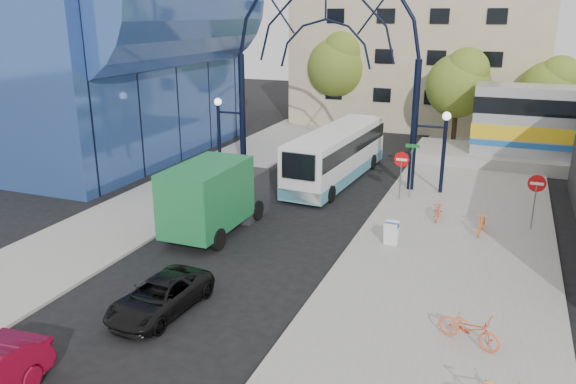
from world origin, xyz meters
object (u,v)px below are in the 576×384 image
at_px(do_not_enter_sign, 536,189).
at_px(gateway_arch, 325,26).
at_px(sandwich_board, 391,231).
at_px(bike_near_a, 438,210).
at_px(tree_north_c, 552,87).
at_px(tree_north_b, 339,63).
at_px(tree_north_a, 460,82).
at_px(green_truck, 217,196).
at_px(bike_near_b, 482,223).
at_px(city_bus, 337,154).
at_px(black_suv, 160,296).
at_px(stop_sign, 401,164).
at_px(street_name_sign, 412,159).
at_px(bike_far_a, 469,328).

bearing_deg(do_not_enter_sign, gateway_arch, 160.01).
relative_size(sandwich_board, bike_near_a, 0.61).
relative_size(do_not_enter_sign, tree_north_c, 0.38).
xyz_separation_m(gateway_arch, tree_north_b, (-3.88, 15.93, -3.29)).
bearing_deg(tree_north_a, green_truck, -111.26).
xyz_separation_m(do_not_enter_sign, bike_near_b, (-2.02, -1.37, -1.35)).
height_order(city_bus, green_truck, green_truck).
bearing_deg(tree_north_b, green_truck, -85.61).
bearing_deg(do_not_enter_sign, sandwich_board, -143.32).
distance_m(tree_north_a, black_suv, 28.89).
xyz_separation_m(gateway_arch, stop_sign, (4.80, -2.00, -6.56)).
distance_m(sandwich_board, tree_north_b, 26.15).
relative_size(city_bus, bike_near_b, 6.48).
bearing_deg(city_bus, black_suv, -89.28).
distance_m(street_name_sign, green_truck, 10.37).
distance_m(do_not_enter_sign, tree_north_b, 25.09).
relative_size(city_bus, bike_near_a, 6.71).
bearing_deg(black_suv, gateway_arch, 93.55).
relative_size(do_not_enter_sign, bike_near_b, 1.48).
bearing_deg(green_truck, do_not_enter_sign, 20.84).
height_order(sandwich_board, tree_north_b, tree_north_b).
distance_m(tree_north_c, black_suv, 32.55).
distance_m(stop_sign, do_not_enter_sign, 6.51).
bearing_deg(gateway_arch, tree_north_c, 48.96).
bearing_deg(bike_far_a, stop_sign, 41.02).
bearing_deg(sandwich_board, bike_far_a, -60.81).
height_order(street_name_sign, bike_far_a, street_name_sign).
xyz_separation_m(bike_near_b, bike_far_a, (0.19, -9.04, -0.01)).
bearing_deg(street_name_sign, stop_sign, -123.64).
xyz_separation_m(do_not_enter_sign, street_name_sign, (-5.80, 2.60, 0.15)).
height_order(tree_north_a, bike_near_a, tree_north_a).
height_order(tree_north_c, city_bus, tree_north_c).
bearing_deg(black_suv, tree_north_c, 71.91).
bearing_deg(bike_near_a, street_name_sign, 119.66).
bearing_deg(black_suv, do_not_enter_sign, 51.19).
bearing_deg(do_not_enter_sign, tree_north_b, 126.74).
bearing_deg(sandwich_board, do_not_enter_sign, 36.68).
bearing_deg(bike_near_a, do_not_enter_sign, -0.98).
bearing_deg(do_not_enter_sign, stop_sign, 162.12).
height_order(stop_sign, bike_near_a, stop_sign).
xyz_separation_m(stop_sign, sandwich_board, (0.80, -6.02, -1.25)).
distance_m(tree_north_c, bike_near_b, 19.89).
xyz_separation_m(sandwich_board, green_truck, (-7.57, -0.85, 0.85)).
bearing_deg(do_not_enter_sign, black_suv, -133.16).
height_order(stop_sign, tree_north_a, tree_north_a).
bearing_deg(gateway_arch, tree_north_a, 62.83).
xyz_separation_m(do_not_enter_sign, city_bus, (-10.34, 4.59, -0.44)).
bearing_deg(green_truck, black_suv, -75.88).
xyz_separation_m(tree_north_c, bike_near_b, (-3.14, -19.30, -3.65)).
bearing_deg(sandwich_board, bike_near_a, 70.22).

